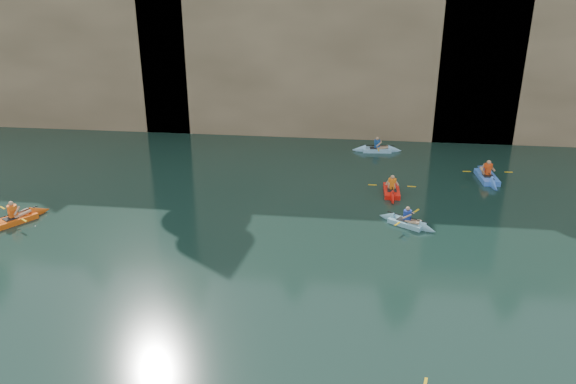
# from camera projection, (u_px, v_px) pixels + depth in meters

# --- Properties ---
(ground) EXTENTS (160.00, 160.00, 0.00)m
(ground) POSITION_uv_depth(u_px,v_px,m) (214.00, 333.00, 17.45)
(ground) COLOR black
(ground) RESTS_ON ground
(cliff) EXTENTS (70.00, 16.00, 12.00)m
(cliff) POSITION_uv_depth(u_px,v_px,m) (306.00, 30.00, 42.75)
(cliff) COLOR tan
(cliff) RESTS_ON ground
(cliff_slab_west) EXTENTS (26.00, 2.40, 10.56)m
(cliff_slab_west) POSITION_uv_depth(u_px,v_px,m) (6.00, 48.00, 38.51)
(cliff_slab_west) COLOR #A28362
(cliff_slab_west) RESTS_ON ground
(cliff_slab_center) EXTENTS (24.00, 2.40, 11.40)m
(cliff_slab_center) POSITION_uv_depth(u_px,v_px,m) (326.00, 47.00, 35.84)
(cliff_slab_center) COLOR #A28362
(cliff_slab_center) RESTS_ON ground
(sea_cave_west) EXTENTS (4.50, 1.00, 4.00)m
(sea_cave_west) POSITION_uv_depth(u_px,v_px,m) (37.00, 98.00, 38.92)
(sea_cave_west) COLOR black
(sea_cave_west) RESTS_ON ground
(sea_cave_center) EXTENTS (3.50, 1.00, 3.20)m
(sea_cave_center) POSITION_uv_depth(u_px,v_px,m) (235.00, 110.00, 37.47)
(sea_cave_center) COLOR black
(sea_cave_center) RESTS_ON ground
(sea_cave_east) EXTENTS (5.00, 1.00, 4.50)m
(sea_cave_east) POSITION_uv_depth(u_px,v_px,m) (450.00, 106.00, 35.63)
(sea_cave_east) COLOR black
(sea_cave_east) RESTS_ON ground
(kayaker_orange) EXTENTS (2.45, 3.18, 1.26)m
(kayaker_orange) POSITION_uv_depth(u_px,v_px,m) (14.00, 219.00, 24.85)
(kayaker_orange) COLOR #FF5910
(kayaker_orange) RESTS_ON ground
(kayaker_ltblue_near) EXTENTS (2.70, 2.02, 1.09)m
(kayaker_ltblue_near) POSITION_uv_depth(u_px,v_px,m) (407.00, 222.00, 24.61)
(kayaker_ltblue_near) COLOR #7BB5CE
(kayaker_ltblue_near) RESTS_ON ground
(kayaker_red_far) EXTENTS (2.36, 3.25, 1.19)m
(kayaker_red_far) POSITION_uv_depth(u_px,v_px,m) (392.00, 190.00, 28.02)
(kayaker_red_far) COLOR red
(kayaker_red_far) RESTS_ON ground
(kayaker_ltblue_mid) EXTENTS (3.06, 2.28, 1.15)m
(kayaker_ltblue_mid) POSITION_uv_depth(u_px,v_px,m) (377.00, 149.00, 34.24)
(kayaker_ltblue_mid) COLOR #8CC2EA
(kayaker_ltblue_mid) RESTS_ON ground
(kayaker_blue_east) EXTENTS (2.60, 3.80, 1.34)m
(kayaker_blue_east) POSITION_uv_depth(u_px,v_px,m) (487.00, 177.00, 29.80)
(kayaker_blue_east) COLOR #467FF0
(kayaker_blue_east) RESTS_ON ground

